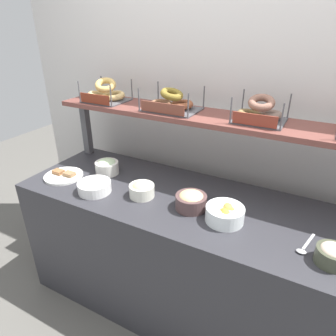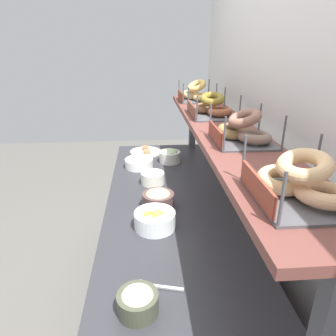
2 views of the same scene
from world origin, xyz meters
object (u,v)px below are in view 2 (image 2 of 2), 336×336
Objects in this scene: bowl_hummus at (158,199)px; bowl_fruit_salad at (155,219)px; bowl_tuna_salad at (138,301)px; bagel_basket_sesame at (196,94)px; serving_spoon_near_plate at (151,285)px; serving_plate_white at (146,152)px; bagel_basket_plain at (300,183)px; bagel_basket_cinnamon_raisin at (211,108)px; bowl_scallion_spread at (170,156)px; bagel_basket_poppy at (243,131)px; bowl_egg_salad at (153,177)px; bowl_cream_cheese at (139,162)px.

bowl_hummus is 0.87× the size of bowl_fruit_salad.
bagel_basket_sesame is (-1.48, 0.42, 0.44)m from bowl_tuna_salad.
bowl_hummus is 0.59m from serving_spoon_near_plate.
serving_spoon_near_plate is at bearing 0.14° from serving_plate_white.
serving_plate_white is 0.61m from bagel_basket_sesame.
bowl_tuna_salad is 0.49× the size of bagel_basket_plain.
bagel_basket_cinnamon_raisin reaches higher than bowl_fruit_salad.
bowl_scallion_spread is 1.02m from bagel_basket_poppy.
bowl_scallion_spread is at bearing 169.85° from bowl_hummus.
bowl_scallion_spread reaches higher than bowl_fruit_salad.
bagel_basket_plain is at bearing 13.88° from serving_plate_white.
bowl_egg_salad is at bearing -160.83° from bagel_basket_plain.
bowl_cream_cheese is 1.27m from bowl_tuna_salad.
bagel_basket_plain is at bearing 19.17° from bowl_egg_salad.
bagel_basket_poppy is at bearing 14.41° from bowl_scallion_spread.
serving_plate_white is at bearing 178.51° from bowl_tuna_salad.
bowl_tuna_salad is at bearing -9.17° from bowl_scallion_spread.
bowl_hummus is 1.25× the size of bowl_tuna_salad.
bowl_egg_salad is 0.52× the size of bagel_basket_plain.
serving_plate_white is 1.44× the size of serving_spoon_near_plate.
bowl_egg_salad is 1.07× the size of bowl_tuna_salad.
serving_spoon_near_plate is 1.07m from bagel_basket_cinnamon_raisin.
bowl_tuna_salad reaches higher than serving_plate_white.
bowl_hummus is 0.61× the size of bagel_basket_poppy.
bowl_hummus is at bearing -10.15° from bowl_scallion_spread.
bowl_cream_cheese reaches higher than serving_plate_white.
bowl_hummus reaches higher than bowl_fruit_salad.
bowl_tuna_salad is 0.78m from bagel_basket_poppy.
bowl_tuna_salad is at bearing -8.22° from bowl_hummus.
bowl_egg_salad is at bearing 177.73° from serving_spoon_near_plate.
bagel_basket_cinnamon_raisin reaches higher than bowl_hummus.
bowl_hummus is at bearing 3.79° from serving_plate_white.
bagel_basket_cinnamon_raisin is 1.19× the size of bagel_basket_poppy.
bowl_scallion_spread reaches higher than bowl_cream_cheese.
bagel_basket_sesame is 1.53m from bagel_basket_plain.
bowl_scallion_spread reaches higher than serving_spoon_near_plate.
bowl_hummus is 0.20m from bowl_fruit_salad.
bagel_basket_sesame is at bearing -179.14° from bagel_basket_plain.
bagel_basket_plain reaches higher than serving_plate_white.
serving_spoon_near_plate is at bearing -23.51° from bagel_basket_cinnamon_raisin.
bagel_basket_poppy is (-0.46, 0.45, 0.43)m from bowl_tuna_salad.
bowl_fruit_salad reaches higher than bowl_cream_cheese.
bagel_basket_cinnamon_raisin is at bearing 29.18° from bowl_scallion_spread.
serving_plate_white is at bearing -159.91° from bagel_basket_poppy.
bowl_hummus is 0.95m from bagel_basket_sesame.
serving_spoon_near_plate is at bearing -4.30° from bowl_fruit_salad.
bagel_basket_poppy is (0.53, 0.37, 0.43)m from bowl_egg_salad.
serving_spoon_near_plate is (1.17, 0.05, -0.03)m from bowl_cream_cheese.
bagel_basket_poppy reaches higher than bowl_hummus.
bowl_tuna_salad is (0.99, -0.08, -0.00)m from bowl_egg_salad.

